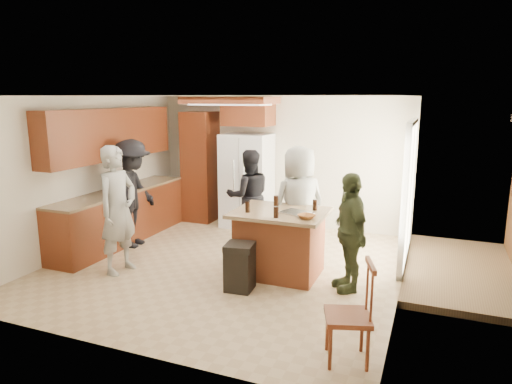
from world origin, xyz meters
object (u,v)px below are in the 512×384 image
at_px(trash_bin, 240,267).
at_px(spindle_chair, 350,317).
at_px(person_behind_right, 299,205).
at_px(refrigerator, 247,181).
at_px(kitchen_island, 280,242).
at_px(person_counter, 132,194).
at_px(person_front_left, 118,210).
at_px(person_side_right, 350,232).
at_px(person_behind_left, 249,196).

height_order(trash_bin, spindle_chair, spindle_chair).
xyz_separation_m(person_behind_right, refrigerator, (-1.49, 1.53, 0.01)).
distance_m(person_behind_right, kitchen_island, 0.74).
xyz_separation_m(kitchen_island, spindle_chair, (1.32, -1.83, -0.02)).
xyz_separation_m(person_counter, trash_bin, (2.40, -1.01, -0.59)).
distance_m(person_behind_right, person_counter, 2.82).
xyz_separation_m(person_behind_right, spindle_chair, (1.22, -2.42, -0.44)).
bearing_deg(spindle_chair, refrigerator, 124.50).
height_order(person_front_left, person_behind_right, person_front_left).
distance_m(person_front_left, refrigerator, 2.97).
bearing_deg(kitchen_island, refrigerator, 123.26).
bearing_deg(person_front_left, person_behind_right, -54.14).
xyz_separation_m(person_side_right, spindle_chair, (0.32, -1.67, -0.33)).
bearing_deg(person_counter, refrigerator, -40.73).
bearing_deg(person_behind_right, person_front_left, -13.00).
distance_m(person_behind_left, trash_bin, 2.14).
height_order(person_behind_right, spindle_chair, person_behind_right).
xyz_separation_m(person_behind_left, person_counter, (-1.71, -0.96, 0.10)).
bearing_deg(person_behind_right, person_behind_left, -74.90).
xyz_separation_m(person_front_left, kitchen_island, (2.17, 0.74, -0.44)).
distance_m(person_behind_right, person_side_right, 1.18).
bearing_deg(person_side_right, person_behind_right, -160.00).
xyz_separation_m(person_front_left, person_behind_right, (2.27, 1.34, -0.02)).
bearing_deg(person_counter, kitchen_island, -101.43).
relative_size(person_front_left, person_behind_left, 1.14).
bearing_deg(trash_bin, person_behind_left, 109.32).
xyz_separation_m(person_counter, kitchen_island, (2.71, -0.30, -0.43)).
bearing_deg(person_side_right, kitchen_island, -128.97).
relative_size(person_front_left, refrigerator, 1.02).
distance_m(person_side_right, person_counter, 3.74).
distance_m(person_front_left, person_side_right, 3.23).
height_order(person_behind_right, kitchen_island, person_behind_right).
bearing_deg(trash_bin, spindle_chair, -34.56).
height_order(person_front_left, kitchen_island, person_front_left).
relative_size(person_behind_right, spindle_chair, 1.80).
distance_m(refrigerator, spindle_chair, 4.82).
bearing_deg(person_front_left, trash_bin, -83.50).
bearing_deg(person_behind_right, person_counter, -37.59).
xyz_separation_m(trash_bin, spindle_chair, (1.63, -1.12, 0.13)).
xyz_separation_m(person_side_right, person_counter, (-3.71, 0.46, 0.13)).
xyz_separation_m(person_front_left, person_behind_left, (1.17, 2.01, -0.11)).
xyz_separation_m(person_behind_left, refrigerator, (-0.40, 0.86, 0.10)).
bearing_deg(spindle_chair, person_counter, 152.12).
xyz_separation_m(person_front_left, refrigerator, (0.78, 2.87, -0.02)).
xyz_separation_m(person_front_left, spindle_chair, (3.50, -1.08, -0.46)).
bearing_deg(refrigerator, spindle_chair, -55.50).
relative_size(person_counter, kitchen_island, 1.41).
relative_size(person_side_right, kitchen_island, 1.22).
distance_m(person_side_right, refrigerator, 3.31).
relative_size(person_behind_left, kitchen_island, 1.26).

